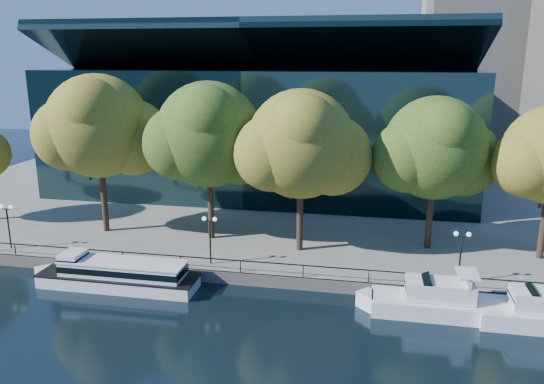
% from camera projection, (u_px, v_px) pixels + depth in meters
% --- Properties ---
extents(ground, '(160.00, 160.00, 0.00)m').
position_uv_depth(ground, '(230.00, 302.00, 39.17)').
color(ground, black).
rests_on(ground, ground).
extents(promenade, '(90.00, 67.08, 1.00)m').
position_uv_depth(promenade, '(299.00, 182.00, 73.60)').
color(promenade, slate).
rests_on(promenade, ground).
extents(railing, '(88.20, 0.08, 0.99)m').
position_uv_depth(railing, '(240.00, 261.00, 41.77)').
color(railing, black).
rests_on(railing, promenade).
extents(convention_building, '(50.00, 24.57, 21.43)m').
position_uv_depth(convention_building, '(264.00, 128.00, 67.95)').
color(convention_building, black).
rests_on(convention_building, ground).
extents(tour_boat, '(13.87, 3.09, 2.63)m').
position_uv_depth(tour_boat, '(114.00, 273.00, 41.43)').
color(tour_boat, silver).
rests_on(tour_boat, ground).
extents(cruiser_near, '(11.38, 2.93, 3.30)m').
position_uv_depth(cruiser_near, '(439.00, 301.00, 36.99)').
color(cruiser_near, white).
rests_on(cruiser_near, ground).
extents(cruiser_far, '(10.11, 2.80, 3.30)m').
position_uv_depth(cruiser_far, '(542.00, 313.00, 35.29)').
color(cruiser_far, white).
rests_on(cruiser_far, ground).
extents(tree_1, '(12.06, 9.89, 15.08)m').
position_uv_depth(tree_1, '(100.00, 128.00, 49.22)').
color(tree_1, black).
rests_on(tree_1, promenade).
extents(tree_2, '(11.89, 9.75, 14.52)m').
position_uv_depth(tree_2, '(211.00, 137.00, 47.35)').
color(tree_2, black).
rests_on(tree_2, promenade).
extents(tree_3, '(11.55, 9.47, 14.04)m').
position_uv_depth(tree_3, '(303.00, 147.00, 44.41)').
color(tree_3, black).
rests_on(tree_3, promenade).
extents(tree_4, '(11.05, 9.06, 13.41)m').
position_uv_depth(tree_4, '(437.00, 150.00, 45.06)').
color(tree_4, black).
rests_on(tree_4, promenade).
extents(lamp_0, '(1.26, 0.36, 4.03)m').
position_uv_depth(lamp_0, '(7.00, 216.00, 46.37)').
color(lamp_0, black).
rests_on(lamp_0, promenade).
extents(lamp_1, '(1.26, 0.36, 4.03)m').
position_uv_depth(lamp_1, '(210.00, 229.00, 42.96)').
color(lamp_1, black).
rests_on(lamp_1, promenade).
extents(lamp_2, '(1.26, 0.36, 4.03)m').
position_uv_depth(lamp_2, '(461.00, 245.00, 39.37)').
color(lamp_2, black).
rests_on(lamp_2, promenade).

